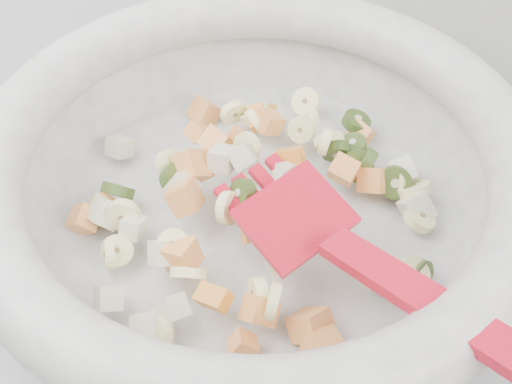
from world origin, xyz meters
The scene contains 2 objects.
counter centered at (0.00, 1.45, 0.45)m, with size 2.00×0.60×0.90m, color gray.
mixing_bowl centered at (0.16, 1.44, 0.97)m, with size 0.53×0.43×0.14m.
Camera 1 is at (0.37, 1.17, 1.32)m, focal length 45.00 mm.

